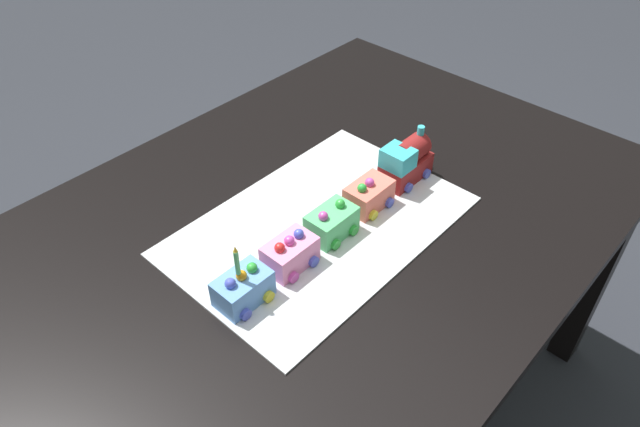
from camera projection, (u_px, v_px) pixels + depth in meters
name	position (u px, v px, depth m)	size (l,w,h in m)	color
ground_plane	(325.00, 398.00, 1.72)	(8.00, 8.00, 0.00)	#2D3038
dining_table	(327.00, 246.00, 1.31)	(1.40, 1.00, 0.74)	black
cake_board	(320.00, 225.00, 1.20)	(0.60, 0.40, 0.00)	silver
cake_locomotive	(406.00, 161.00, 1.28)	(0.14, 0.08, 0.12)	maroon
cake_car_gondola_coral	(369.00, 195.00, 1.22)	(0.10, 0.08, 0.07)	#F27260
cake_car_hopper_mint_green	(332.00, 223.00, 1.16)	(0.10, 0.08, 0.07)	#59CC7A
cake_car_tanker_bubblegum	(290.00, 253.00, 1.09)	(0.10, 0.08, 0.07)	pink
cake_car_flatbed_sky_blue	(243.00, 288.00, 1.03)	(0.10, 0.08, 0.07)	#669EEA
birthday_candle	(237.00, 261.00, 0.97)	(0.01, 0.01, 0.06)	#66D872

